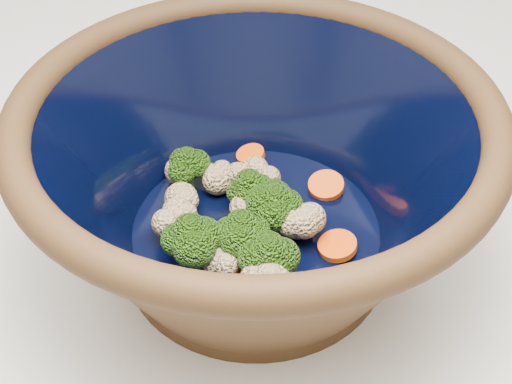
% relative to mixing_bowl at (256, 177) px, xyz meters
% --- Properties ---
extents(mixing_bowl, '(0.37, 0.37, 0.16)m').
position_rel_mixing_bowl_xyz_m(mixing_bowl, '(0.00, 0.00, 0.00)').
color(mixing_bowl, black).
rests_on(mixing_bowl, counter).
extents(vegetable_pile, '(0.16, 0.19, 0.05)m').
position_rel_mixing_bowl_xyz_m(vegetable_pile, '(-0.01, -0.01, -0.03)').
color(vegetable_pile, '#608442').
rests_on(vegetable_pile, mixing_bowl).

